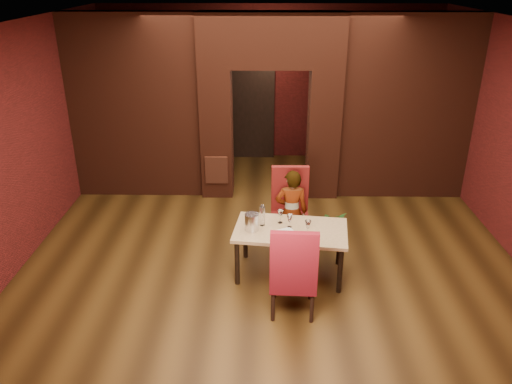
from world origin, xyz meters
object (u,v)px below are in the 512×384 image
at_px(wine_glass_a, 280,217).
at_px(wine_bucket, 252,222).
at_px(wine_glass_b, 290,221).
at_px(water_bottle, 262,215).
at_px(chair_near, 293,268).
at_px(person_seated, 291,212).
at_px(wine_glass_c, 308,227).
at_px(potted_plant, 331,225).
at_px(dining_table, 290,252).
at_px(chair_far, 290,211).

xyz_separation_m(wine_glass_a, wine_bucket, (-0.38, -0.20, 0.02)).
xyz_separation_m(wine_glass_b, wine_bucket, (-0.49, -0.08, 0.02)).
height_order(wine_glass_a, water_bottle, water_bottle).
xyz_separation_m(chair_near, person_seated, (0.04, 1.39, 0.04)).
bearing_deg(water_bottle, wine_glass_c, -22.22).
relative_size(person_seated, potted_plant, 2.80).
bearing_deg(wine_glass_a, wine_bucket, -151.50).
height_order(dining_table, wine_glass_c, wine_glass_c).
distance_m(person_seated, wine_glass_c, 0.77).
bearing_deg(dining_table, water_bottle, 171.95).
height_order(wine_glass_b, wine_bucket, wine_bucket).
xyz_separation_m(wine_bucket, water_bottle, (0.13, 0.13, 0.03)).
relative_size(dining_table, wine_glass_c, 7.48).
height_order(dining_table, person_seated, person_seated).
distance_m(chair_far, wine_bucket, 0.95).
xyz_separation_m(wine_bucket, potted_plant, (1.19, 1.03, -0.58)).
distance_m(water_bottle, potted_plant, 1.51).
relative_size(wine_glass_c, water_bottle, 0.67).
bearing_deg(potted_plant, wine_bucket, -139.15).
xyz_separation_m(chair_far, wine_glass_b, (-0.05, -0.68, 0.18)).
relative_size(chair_far, wine_glass_a, 6.44).
distance_m(chair_far, water_bottle, 0.78).
bearing_deg(chair_far, water_bottle, -123.97).
distance_m(dining_table, person_seated, 0.67).
distance_m(dining_table, wine_glass_c, 0.51).
xyz_separation_m(chair_near, wine_glass_a, (-0.13, 0.96, 0.19)).
xyz_separation_m(dining_table, person_seated, (0.04, 0.60, 0.30)).
xyz_separation_m(dining_table, potted_plant, (0.68, 1.00, -0.12)).
bearing_deg(person_seated, wine_bucket, 47.96).
xyz_separation_m(chair_far, wine_glass_a, (-0.17, -0.55, 0.18)).
xyz_separation_m(chair_far, person_seated, (0.01, -0.12, 0.04)).
bearing_deg(chair_far, wine_bucket, -126.42).
bearing_deg(wine_bucket, water_bottle, 44.75).
relative_size(dining_table, wine_bucket, 6.39).
height_order(person_seated, wine_glass_b, person_seated).
height_order(chair_near, wine_glass_a, chair_near).
bearing_deg(chair_near, dining_table, -87.63).
height_order(dining_table, water_bottle, water_bottle).
relative_size(wine_glass_b, potted_plant, 0.41).
bearing_deg(potted_plant, dining_table, -124.23).
height_order(chair_far, person_seated, person_seated).
bearing_deg(wine_glass_b, wine_glass_a, 133.06).
bearing_deg(wine_glass_a, person_seated, 68.15).
distance_m(chair_far, wine_glass_a, 0.61).
relative_size(wine_glass_b, wine_bucket, 0.80).
xyz_separation_m(wine_glass_b, potted_plant, (0.70, 0.95, -0.56)).
bearing_deg(wine_glass_a, dining_table, -52.07).
relative_size(wine_glass_a, potted_plant, 0.41).
relative_size(chair_near, potted_plant, 2.61).
height_order(dining_table, potted_plant, dining_table).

